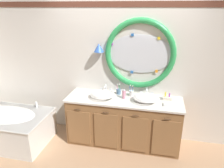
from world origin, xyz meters
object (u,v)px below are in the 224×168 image
Objects in this scene: toothbrush_holder_right at (131,93)px; toiletry_basket at (167,98)px; soap_dispenser at (124,94)px; folded_hand_towel at (168,104)px; sink_basin_left at (102,94)px; sink_basin_right at (146,98)px; toothbrush_holder_left at (119,91)px; bathtub at (6,125)px.

toothbrush_holder_right is 1.38× the size of toiletry_basket.
toiletry_basket is (0.71, 0.11, -0.04)m from soap_dispenser.
toiletry_basket is (-0.01, 0.22, 0.02)m from folded_hand_towel.
toiletry_basket reaches higher than sink_basin_left.
folded_hand_towel is (0.35, -0.07, -0.05)m from sink_basin_right.
toothbrush_holder_left is at bearing 176.47° from toiletry_basket.
bathtub is at bearing -167.73° from soap_dispenser.
folded_hand_towel is at bearing -3.55° from sink_basin_left.
toothbrush_holder_left is at bearing 127.17° from soap_dispenser.
toothbrush_holder_left reaches higher than bathtub.
toothbrush_holder_right is 1.35× the size of folded_hand_towel.
bathtub is 10.29× the size of toiletry_basket.
toothbrush_holder_left is (0.24, 0.21, -0.00)m from sink_basin_left.
toothbrush_holder_right is at bearing 20.61° from sink_basin_left.
bathtub is 2.16m from soap_dispenser.
sink_basin_right reaches higher than toiletry_basket.
sink_basin_left reaches higher than folded_hand_towel.
toothbrush_holder_left is 0.96× the size of toothbrush_holder_right.
toothbrush_holder_left is (-0.48, 0.21, -0.01)m from sink_basin_right.
sink_basin_right reaches higher than folded_hand_towel.
soap_dispenser is at bearing 170.79° from folded_hand_towel.
sink_basin_left is at bearing 13.18° from bathtub.
bathtub is 1.81m from sink_basin_left.
soap_dispenser reaches higher than sink_basin_left.
soap_dispenser is (0.36, 0.05, 0.02)m from sink_basin_left.
toiletry_basket is (1.06, 0.16, -0.03)m from sink_basin_left.
toothbrush_holder_left is (1.91, 0.60, 0.57)m from bathtub.
toothbrush_holder_left is 0.23m from toothbrush_holder_right.
bathtub is at bearing -165.16° from toothbrush_holder_right.
sink_basin_left is at bearing 180.00° from sink_basin_right.
soap_dispenser is at bearing 7.95° from sink_basin_left.
toiletry_basket reaches higher than folded_hand_towel.
soap_dispenser is (-0.36, 0.05, 0.01)m from sink_basin_right.
toiletry_basket is at bearing 11.32° from bathtub.
bathtub is at bearing -166.82° from sink_basin_left.
soap_dispenser reaches higher than bathtub.
bathtub is at bearing -168.68° from toiletry_basket.
soap_dispenser is 0.73m from folded_hand_towel.
sink_basin_left is at bearing -138.88° from toothbrush_holder_left.
sink_basin_left is 2.49× the size of soap_dispenser.
sink_basin_right reaches higher than bathtub.
folded_hand_towel is (2.75, 0.32, 0.53)m from bathtub.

